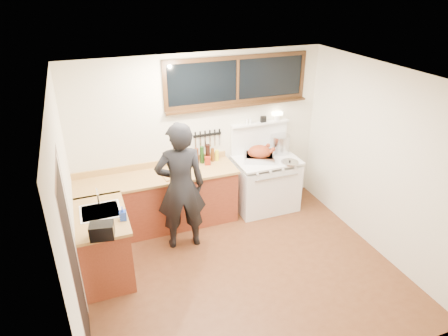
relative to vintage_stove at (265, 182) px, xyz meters
name	(u,v)px	position (x,y,z in m)	size (l,w,h in m)	color
ground_plane	(243,271)	(-1.00, -1.41, -0.48)	(4.00, 3.50, 0.02)	#522B15
room_shell	(246,160)	(-1.00, -1.41, 1.18)	(4.10, 3.60, 2.65)	beige
counter_back	(159,201)	(-1.80, 0.04, -0.01)	(2.44, 0.64, 1.00)	maroon
counter_left	(104,244)	(-2.70, -0.79, -0.01)	(0.64, 1.09, 0.90)	maroon
sink_unit	(101,215)	(-2.68, -0.71, 0.38)	(0.50, 0.45, 0.37)	white
vintage_stove	(265,182)	(0.00, 0.00, 0.00)	(1.02, 0.74, 1.57)	white
back_window	(238,86)	(-0.40, 0.31, 1.60)	(2.32, 0.13, 0.77)	black
left_doorway	(76,267)	(-2.99, -1.96, 0.62)	(0.02, 1.04, 2.17)	black
knife_strip	(207,136)	(-0.90, 0.32, 0.84)	(0.46, 0.03, 0.28)	black
man	(181,187)	(-1.58, -0.53, 0.48)	(0.74, 0.53, 1.90)	black
soap_bottle	(123,213)	(-2.43, -1.00, 0.52)	(0.09, 0.09, 0.18)	#2444B7
toaster	(102,231)	(-2.70, -1.29, 0.53)	(0.29, 0.23, 0.18)	black
cutting_board	(175,172)	(-1.54, -0.06, 0.49)	(0.41, 0.32, 0.14)	#B48847
roast_turkey	(260,154)	(-0.13, -0.01, 0.54)	(0.58, 0.52, 0.26)	silver
stockpot	(280,144)	(0.32, 0.16, 0.59)	(0.38, 0.38, 0.31)	silver
saucepan	(272,150)	(0.17, 0.16, 0.50)	(0.22, 0.31, 0.13)	silver
pot_lid	(290,162)	(0.27, -0.27, 0.45)	(0.29, 0.29, 0.04)	silver
coffee_tin	(208,161)	(-0.97, 0.13, 0.50)	(0.11, 0.09, 0.13)	maroon
pitcher	(193,158)	(-1.18, 0.23, 0.53)	(0.12, 0.12, 0.19)	white
bottle_cluster	(206,155)	(-0.97, 0.22, 0.56)	(0.40, 0.07, 0.30)	black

